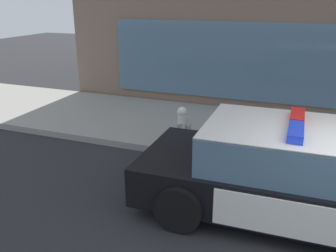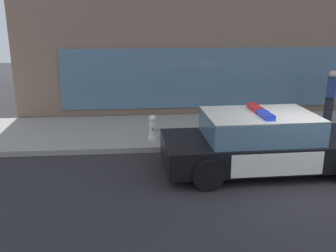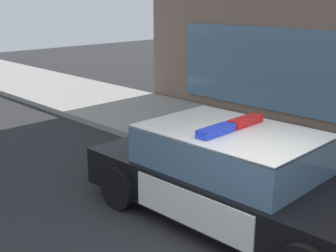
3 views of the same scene
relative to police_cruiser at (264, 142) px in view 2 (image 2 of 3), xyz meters
The scene contains 5 objects.
ground 1.48m from the police_cruiser, 42.74° to the right, with size 48.00×48.00×0.00m, color #262628.
sidewalk 3.28m from the police_cruiser, 72.51° to the left, with size 48.00×3.48×0.15m, color gray.
police_cruiser is the anchor object (origin of this frame).
fire_hydrant 3.24m from the police_cruiser, 141.39° to the left, with size 0.34×0.39×0.73m.
pedestrian_on_sidewalk 4.89m from the police_cruiser, 45.30° to the left, with size 0.41×0.47×1.71m.
Camera 2 is at (-3.95, -7.18, 3.51)m, focal length 39.66 mm.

